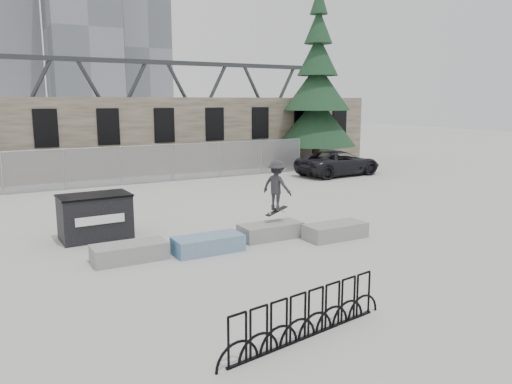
{
  "coord_description": "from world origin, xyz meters",
  "views": [
    {
      "loc": [
        -6.33,
        -13.06,
        4.3
      ],
      "look_at": [
        1.65,
        1.26,
        1.3
      ],
      "focal_mm": 35.0,
      "sensor_mm": 36.0,
      "label": 1
    }
  ],
  "objects_px": {
    "skateboarder": "(277,186)",
    "spruce_tree": "(317,97)",
    "planter_far_left": "(130,251)",
    "planter_offset": "(335,230)",
    "dumpster": "(95,216)",
    "suv": "(338,163)",
    "planter_center_left": "(208,243)",
    "bike_rack": "(307,316)",
    "planter_center_right": "(270,230)"
  },
  "relations": [
    {
      "from": "dumpster",
      "to": "planter_center_right",
      "type": "bearing_deg",
      "value": -30.68
    },
    {
      "from": "planter_center_right",
      "to": "skateboarder",
      "type": "height_order",
      "value": "skateboarder"
    },
    {
      "from": "planter_center_left",
      "to": "suv",
      "type": "height_order",
      "value": "suv"
    },
    {
      "from": "planter_far_left",
      "to": "planter_center_right",
      "type": "distance_m",
      "value": 4.51
    },
    {
      "from": "planter_far_left",
      "to": "spruce_tree",
      "type": "relative_size",
      "value": 0.17
    },
    {
      "from": "planter_center_left",
      "to": "skateboarder",
      "type": "height_order",
      "value": "skateboarder"
    },
    {
      "from": "bike_rack",
      "to": "skateboarder",
      "type": "bearing_deg",
      "value": 63.06
    },
    {
      "from": "suv",
      "to": "spruce_tree",
      "type": "bearing_deg",
      "value": -21.71
    },
    {
      "from": "spruce_tree",
      "to": "skateboarder",
      "type": "distance_m",
      "value": 17.99
    },
    {
      "from": "skateboarder",
      "to": "bike_rack",
      "type": "bearing_deg",
      "value": 128.3
    },
    {
      "from": "planter_far_left",
      "to": "dumpster",
      "type": "distance_m",
      "value": 2.79
    },
    {
      "from": "bike_rack",
      "to": "spruce_tree",
      "type": "height_order",
      "value": "spruce_tree"
    },
    {
      "from": "planter_center_left",
      "to": "skateboarder",
      "type": "distance_m",
      "value": 3.03
    },
    {
      "from": "planter_offset",
      "to": "skateboarder",
      "type": "bearing_deg",
      "value": 141.98
    },
    {
      "from": "planter_far_left",
      "to": "skateboarder",
      "type": "bearing_deg",
      "value": 2.52
    },
    {
      "from": "planter_center_left",
      "to": "spruce_tree",
      "type": "height_order",
      "value": "spruce_tree"
    },
    {
      "from": "suv",
      "to": "planter_center_left",
      "type": "bearing_deg",
      "value": 124.25
    },
    {
      "from": "planter_center_left",
      "to": "dumpster",
      "type": "xyz_separation_m",
      "value": [
        -2.52,
        3.06,
        0.46
      ]
    },
    {
      "from": "spruce_tree",
      "to": "planter_far_left",
      "type": "bearing_deg",
      "value": -139.53
    },
    {
      "from": "planter_center_left",
      "to": "bike_rack",
      "type": "bearing_deg",
      "value": -95.58
    },
    {
      "from": "planter_center_right",
      "to": "planter_offset",
      "type": "height_order",
      "value": "same"
    },
    {
      "from": "bike_rack",
      "to": "suv",
      "type": "bearing_deg",
      "value": 50.07
    },
    {
      "from": "planter_far_left",
      "to": "skateboarder",
      "type": "height_order",
      "value": "skateboarder"
    },
    {
      "from": "suv",
      "to": "skateboarder",
      "type": "height_order",
      "value": "skateboarder"
    },
    {
      "from": "planter_center_left",
      "to": "planter_offset",
      "type": "distance_m",
      "value": 4.17
    },
    {
      "from": "planter_offset",
      "to": "spruce_tree",
      "type": "xyz_separation_m",
      "value": [
        9.91,
        14.78,
        4.27
      ]
    },
    {
      "from": "dumpster",
      "to": "suv",
      "type": "bearing_deg",
      "value": 23.1
    },
    {
      "from": "planter_center_right",
      "to": "dumpster",
      "type": "relative_size",
      "value": 0.91
    },
    {
      "from": "suv",
      "to": "planter_far_left",
      "type": "bearing_deg",
      "value": 119.07
    },
    {
      "from": "planter_center_right",
      "to": "planter_offset",
      "type": "xyz_separation_m",
      "value": [
        1.8,
        -1.01,
        0.0
      ]
    },
    {
      "from": "spruce_tree",
      "to": "skateboarder",
      "type": "height_order",
      "value": "spruce_tree"
    },
    {
      "from": "planter_center_right",
      "to": "suv",
      "type": "bearing_deg",
      "value": 43.12
    },
    {
      "from": "planter_far_left",
      "to": "bike_rack",
      "type": "relative_size",
      "value": 0.5
    },
    {
      "from": "planter_center_right",
      "to": "suv",
      "type": "distance_m",
      "value": 14.33
    },
    {
      "from": "spruce_tree",
      "to": "dumpster",
      "type": "bearing_deg",
      "value": -146.15
    },
    {
      "from": "planter_far_left",
      "to": "planter_offset",
      "type": "relative_size",
      "value": 1.0
    },
    {
      "from": "dumpster",
      "to": "suv",
      "type": "xyz_separation_m",
      "value": [
        15.3,
        7.12,
        0.01
      ]
    },
    {
      "from": "bike_rack",
      "to": "spruce_tree",
      "type": "relative_size",
      "value": 0.35
    },
    {
      "from": "planter_center_right",
      "to": "bike_rack",
      "type": "xyz_separation_m",
      "value": [
        -2.89,
        -6.15,
        0.18
      ]
    },
    {
      "from": "planter_far_left",
      "to": "spruce_tree",
      "type": "xyz_separation_m",
      "value": [
        16.22,
        13.83,
        4.27
      ]
    },
    {
      "from": "planter_center_right",
      "to": "skateboarder",
      "type": "relative_size",
      "value": 1.14
    },
    {
      "from": "planter_far_left",
      "to": "suv",
      "type": "bearing_deg",
      "value": 33.36
    },
    {
      "from": "planter_far_left",
      "to": "suv",
      "type": "height_order",
      "value": "suv"
    },
    {
      "from": "planter_far_left",
      "to": "suv",
      "type": "distance_m",
      "value": 17.93
    },
    {
      "from": "spruce_tree",
      "to": "suv",
      "type": "xyz_separation_m",
      "value": [
        -1.25,
        -3.98,
        -3.8
      ]
    },
    {
      "from": "planter_center_right",
      "to": "dumpster",
      "type": "distance_m",
      "value": 5.55
    },
    {
      "from": "skateboarder",
      "to": "spruce_tree",
      "type": "bearing_deg",
      "value": -64.66
    },
    {
      "from": "planter_center_left",
      "to": "planter_offset",
      "type": "bearing_deg",
      "value": -8.51
    },
    {
      "from": "planter_center_left",
      "to": "suv",
      "type": "bearing_deg",
      "value": 38.55
    },
    {
      "from": "dumpster",
      "to": "bike_rack",
      "type": "bearing_deg",
      "value": -79.35
    }
  ]
}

